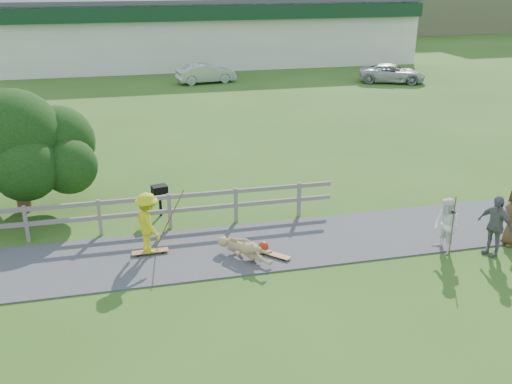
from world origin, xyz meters
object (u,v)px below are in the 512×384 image
skater_rider (148,227)px  bbq (160,201)px  car_white (392,73)px  skater_fallen (245,249)px  tree (18,166)px  car_silver (206,73)px  spectator_a (446,226)px  spectator_b (495,225)px

skater_rider → bbq: (0.49, 2.59, -0.34)m
car_white → skater_fallen: bearing=168.2°
skater_rider → skater_fallen: size_ratio=0.99×
skater_rider → tree: 5.47m
car_silver → skater_fallen: bearing=165.0°
car_silver → spectator_a: bearing=177.1°
skater_rider → skater_fallen: skater_rider is taller
spectator_b → car_silver: size_ratio=0.43×
skater_fallen → car_silver: bearing=45.5°
skater_rider → car_white: skater_rider is taller
skater_fallen → bbq: bbq is taller
tree → spectator_b: bearing=-25.3°
skater_rider → skater_fallen: (2.44, -0.84, -0.53)m
bbq → skater_fallen: bearing=-72.6°
skater_rider → tree: size_ratio=0.35×
spectator_a → tree: size_ratio=0.32×
skater_rider → car_silver: size_ratio=0.43×
spectator_b → tree: bearing=-137.2°
car_silver → spectator_b: bearing=179.6°
skater_fallen → spectator_a: spectator_a is taller
car_white → spectator_b: bearing=-177.5°
spectator_a → spectator_b: spectator_b is taller
car_white → skater_rider: bearing=163.1°
car_white → tree: bearing=151.7°
skater_rider → skater_fallen: 2.64m
spectator_a → bbq: (-7.32, 4.25, -0.28)m
skater_rider → spectator_b: (9.01, -2.06, 0.01)m
skater_fallen → bbq: (-1.95, 3.43, 0.19)m
skater_rider → bbq: bearing=-32.3°
spectator_b → car_silver: 26.41m
spectator_b → bbq: size_ratio=1.70×
skater_fallen → spectator_a: 5.46m
bbq → spectator_a: bearing=-42.4°
skater_rider → car_white: bearing=-60.7°
skater_rider → spectator_a: 7.99m
spectator_a → car_white: spectator_a is taller
car_white → tree: size_ratio=0.91×
spectator_b → skater_fallen: bearing=-122.4°
bbq → car_silver: bearing=65.5°
skater_rider → spectator_b: bearing=-124.4°
car_silver → car_white: bearing=-111.1°
spectator_b → car_silver: spectator_b is taller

